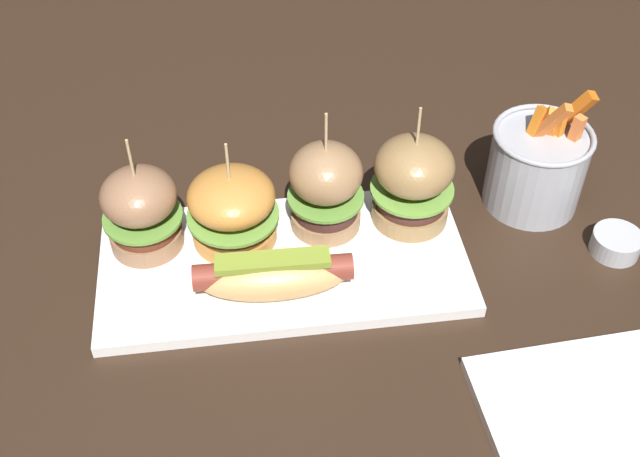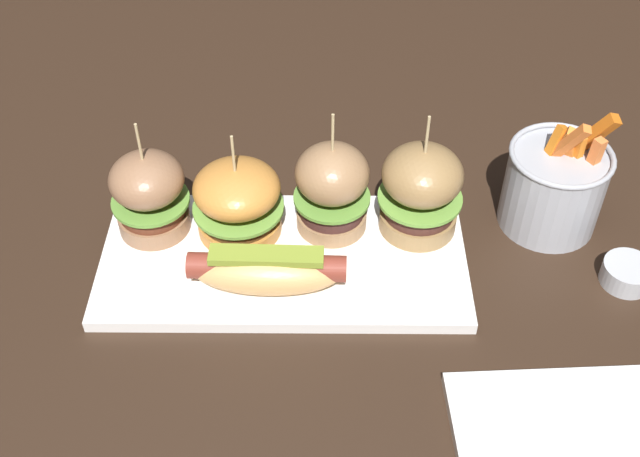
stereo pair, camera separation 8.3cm
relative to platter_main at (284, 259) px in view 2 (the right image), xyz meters
The scene contains 9 objects.
ground_plane 0.01m from the platter_main, ahead, with size 3.00×3.00×0.00m, color black.
platter_main is the anchor object (origin of this frame).
hot_dog 0.06m from the platter_main, 107.67° to the right, with size 0.16×0.06×0.05m.
slider_far_left 0.16m from the platter_main, 163.50° to the left, with size 0.09×0.09×0.14m.
slider_center_left 0.08m from the platter_main, 141.24° to the left, with size 0.10×0.10×0.13m.
slider_center_right 0.09m from the platter_main, 42.72° to the left, with size 0.08×0.08×0.15m.
slider_far_right 0.17m from the platter_main, 17.42° to the left, with size 0.09×0.09×0.15m.
fries_bucket 0.31m from the platter_main, 13.45° to the left, with size 0.11×0.11×0.15m.
sauce_ramekin 0.37m from the platter_main, ahead, with size 0.05×0.05×0.02m.
Camera 2 is at (0.04, -0.60, 0.63)m, focal length 44.57 mm.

